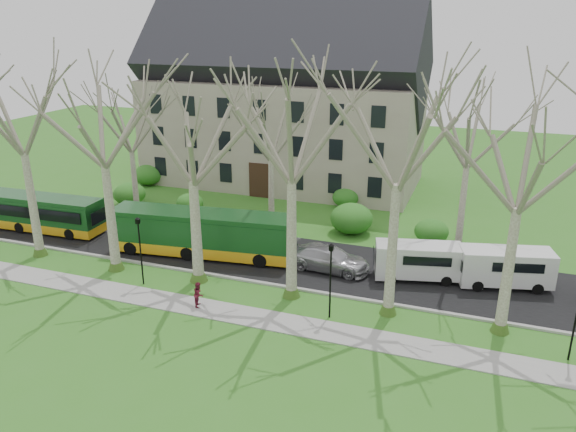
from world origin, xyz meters
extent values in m
plane|color=#357521|center=(0.00, 0.00, 0.00)|extent=(120.00, 120.00, 0.00)
cube|color=gray|center=(0.00, -2.50, 0.03)|extent=(70.00, 2.00, 0.06)
cube|color=black|center=(0.00, 5.50, 0.03)|extent=(80.00, 8.00, 0.06)
cube|color=#A5A39E|center=(0.00, 1.50, 0.07)|extent=(80.00, 0.25, 0.14)
cube|color=gray|center=(-6.00, 24.00, 5.00)|extent=(26.00, 12.00, 10.00)
cylinder|color=black|center=(-6.00, -1.00, 2.00)|extent=(0.10, 0.10, 4.00)
cube|color=black|center=(-6.00, -1.00, 4.15)|extent=(0.22, 0.22, 0.30)
cylinder|color=black|center=(6.00, -1.00, 2.00)|extent=(0.10, 0.10, 4.00)
cube|color=black|center=(6.00, -1.00, 4.15)|extent=(0.22, 0.22, 0.30)
cylinder|color=black|center=(18.00, -1.00, 2.00)|extent=(0.10, 0.10, 4.00)
ellipsoid|color=#1F611B|center=(-16.00, 12.00, 1.00)|extent=(2.60, 2.60, 2.00)
ellipsoid|color=#1F611B|center=(-10.00, 12.00, 1.00)|extent=(2.60, 2.60, 2.00)
ellipsoid|color=#1F611B|center=(4.00, 12.00, 1.00)|extent=(2.60, 2.60, 2.00)
ellipsoid|color=#1F611B|center=(10.00, 12.00, 1.00)|extent=(2.60, 2.60, 2.00)
ellipsoid|color=#1F611B|center=(-18.00, 18.00, 1.00)|extent=(2.60, 2.60, 2.00)
ellipsoid|color=#1F611B|center=(2.00, 18.00, 1.00)|extent=(2.60, 2.60, 2.00)
imported|color=#AAAAAF|center=(4.23, 4.84, 0.85)|extent=(5.57, 2.56, 1.58)
imported|color=maroon|center=(-1.34, -2.38, 0.79)|extent=(0.73, 0.83, 1.46)
camera|label=1|loc=(13.19, -27.49, 15.64)|focal=35.00mm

